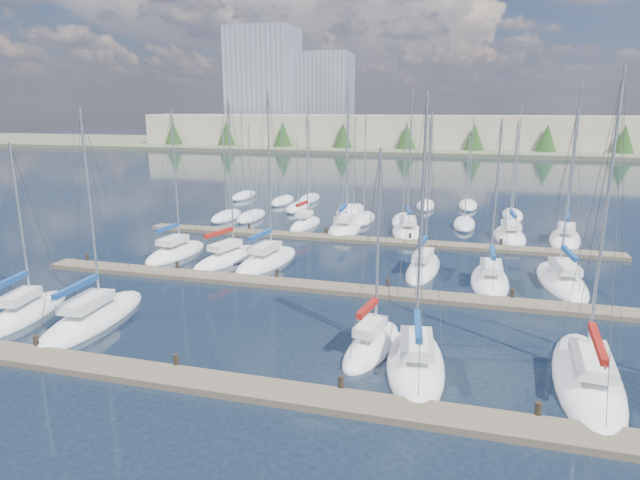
% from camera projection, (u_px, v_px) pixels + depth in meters
% --- Properties ---
extents(ground, '(400.00, 400.00, 0.00)m').
position_uv_depth(ground, '(404.00, 193.00, 77.74)').
color(ground, '#192432').
rests_on(ground, ground).
extents(dock_near, '(44.00, 1.93, 1.10)m').
position_uv_depth(dock_near, '(248.00, 388.00, 23.44)').
color(dock_near, '#6B5E4C').
rests_on(dock_near, ground).
extents(dock_mid, '(44.00, 1.93, 1.10)m').
position_uv_depth(dock_mid, '(328.00, 288.00, 36.54)').
color(dock_mid, '#6B5E4C').
rests_on(dock_mid, ground).
extents(dock_far, '(44.00, 1.93, 1.10)m').
position_uv_depth(dock_far, '(366.00, 240.00, 49.64)').
color(dock_far, '#6B5E4C').
rests_on(dock_far, ground).
extents(sailboat_p, '(4.16, 8.97, 14.53)m').
position_uv_depth(sailboat_p, '(407.00, 231.00, 53.03)').
color(sailboat_p, white).
rests_on(sailboat_p, ground).
extents(sailboat_j, '(4.03, 8.79, 14.17)m').
position_uv_depth(sailboat_j, '(267.00, 260.00, 42.97)').
color(sailboat_j, white).
rests_on(sailboat_j, ground).
extents(sailboat_k, '(2.89, 8.36, 12.59)m').
position_uv_depth(sailboat_k, '(423.00, 268.00, 40.88)').
color(sailboat_k, white).
rests_on(sailboat_k, ground).
extents(sailboat_e, '(3.75, 8.83, 13.58)m').
position_uv_depth(sailboat_e, '(415.00, 362.00, 25.80)').
color(sailboat_e, white).
rests_on(sailboat_e, ground).
extents(sailboat_b, '(3.49, 9.58, 12.87)m').
position_uv_depth(sailboat_b, '(93.00, 318.00, 31.20)').
color(sailboat_b, white).
rests_on(sailboat_b, ground).
extents(sailboat_r, '(4.19, 9.65, 15.08)m').
position_uv_depth(sailboat_r, '(565.00, 239.00, 50.02)').
color(sailboat_r, white).
rests_on(sailboat_r, ground).
extents(sailboat_h, '(3.44, 7.67, 12.68)m').
position_uv_depth(sailboat_h, '(176.00, 253.00, 45.29)').
color(sailboat_h, white).
rests_on(sailboat_h, ground).
extents(sailboat_a, '(3.48, 7.78, 11.00)m').
position_uv_depth(sailboat_a, '(26.00, 313.00, 31.96)').
color(sailboat_a, white).
rests_on(sailboat_a, ground).
extents(sailboat_f, '(3.66, 10.58, 14.56)m').
position_uv_depth(sailboat_f, '(587.00, 379.00, 24.24)').
color(sailboat_f, white).
rests_on(sailboat_f, ground).
extents(sailboat_o, '(3.33, 8.42, 15.42)m').
position_uv_depth(sailboat_o, '(345.00, 228.00, 54.24)').
color(sailboat_o, white).
rests_on(sailboat_o, ground).
extents(sailboat_l, '(2.65, 7.97, 12.17)m').
position_uv_depth(sailboat_l, '(490.00, 281.00, 37.93)').
color(sailboat_l, white).
rests_on(sailboat_l, ground).
extents(sailboat_i, '(4.32, 8.70, 13.72)m').
position_uv_depth(sailboat_i, '(229.00, 258.00, 43.61)').
color(sailboat_i, white).
rests_on(sailboat_i, ground).
extents(sailboat_d, '(3.08, 6.73, 11.01)m').
position_uv_depth(sailboat_d, '(372.00, 345.00, 27.59)').
color(sailboat_d, white).
rests_on(sailboat_d, ground).
extents(sailboat_m, '(3.59, 9.43, 12.76)m').
position_uv_depth(sailboat_m, '(561.00, 281.00, 37.95)').
color(sailboat_m, white).
rests_on(sailboat_m, ground).
extents(sailboat_n, '(2.74, 6.82, 12.29)m').
position_uv_depth(sailboat_n, '(305.00, 224.00, 56.21)').
color(sailboat_n, white).
rests_on(sailboat_n, ground).
extents(sailboat_q, '(3.29, 8.20, 11.75)m').
position_uv_depth(sailboat_q, '(510.00, 236.00, 51.13)').
color(sailboat_q, white).
rests_on(sailboat_q, ground).
extents(distant_boats, '(36.93, 20.75, 13.30)m').
position_uv_depth(distant_boats, '(351.00, 210.00, 63.59)').
color(distant_boats, '#9EA0A5').
rests_on(distant_boats, ground).
extents(shoreline, '(400.00, 60.00, 38.00)m').
position_uv_depth(shoreline, '(396.00, 123.00, 163.36)').
color(shoreline, '#666B51').
rests_on(shoreline, ground).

